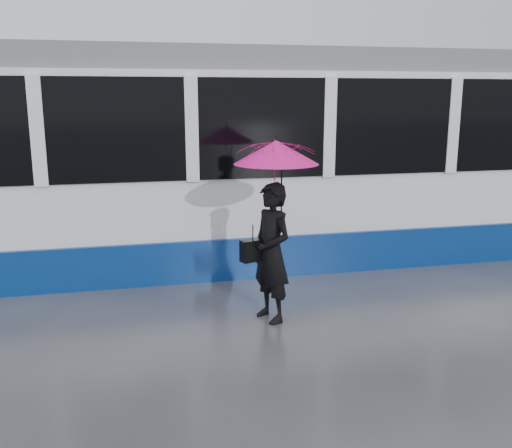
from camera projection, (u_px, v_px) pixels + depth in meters
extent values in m
plane|color=#2F2F35|center=(182.00, 316.00, 7.01)|extent=(90.00, 90.00, 0.00)
cube|color=#3F3D38|center=(170.00, 273.00, 8.70)|extent=(34.00, 0.07, 0.02)
cube|color=#3F3D38|center=(163.00, 249.00, 10.07)|extent=(34.00, 0.07, 0.02)
cube|color=white|center=(214.00, 167.00, 9.23)|extent=(24.00, 2.40, 2.95)
cube|color=navy|center=(216.00, 239.00, 9.50)|extent=(24.00, 2.56, 0.62)
cube|color=black|center=(214.00, 125.00, 9.08)|extent=(23.00, 2.48, 1.40)
cube|color=slate|center=(213.00, 61.00, 8.87)|extent=(23.60, 2.20, 0.35)
imported|color=black|center=(271.00, 253.00, 6.75)|extent=(0.60, 0.71, 1.67)
imported|color=#E51379|center=(276.00, 175.00, 6.55)|extent=(1.19, 1.20, 0.84)
cone|color=#E51379|center=(276.00, 152.00, 6.49)|extent=(1.28, 1.28, 0.27)
cylinder|color=black|center=(276.00, 138.00, 6.46)|extent=(0.01, 0.01, 0.06)
cylinder|color=black|center=(281.00, 201.00, 6.66)|extent=(0.02, 0.02, 0.73)
cube|color=black|center=(253.00, 250.00, 6.71)|extent=(0.33, 0.23, 0.26)
cylinder|color=black|center=(253.00, 232.00, 6.66)|extent=(0.01, 0.01, 0.18)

